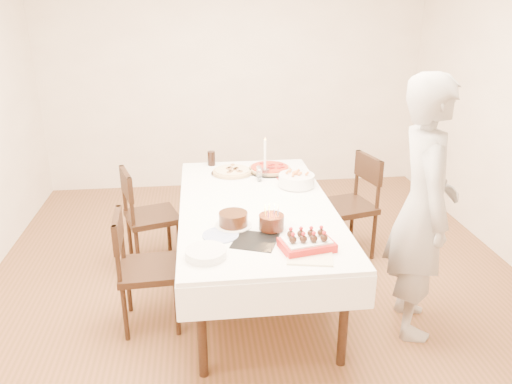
{
  "coord_description": "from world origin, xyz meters",
  "views": [
    {
      "loc": [
        -0.44,
        -3.46,
        2.21
      ],
      "look_at": [
        -0.03,
        -0.0,
        0.85
      ],
      "focal_mm": 35.0,
      "sensor_mm": 36.0,
      "label": 1
    }
  ],
  "objects": [
    {
      "name": "pizza_pepperoni",
      "position": [
        0.18,
        0.75,
        0.77
      ],
      "size": [
        0.53,
        0.53,
        0.04
      ],
      "primitive_type": "cylinder",
      "rotation": [
        0.0,
        0.0,
        -0.42
      ],
      "color": "red",
      "rests_on": "dining_table"
    },
    {
      "name": "dining_table",
      "position": [
        -0.03,
        -0.0,
        0.38
      ],
      "size": [
        1.72,
        2.38,
        0.75
      ],
      "primitive_type": "cube",
      "rotation": [
        0.0,
        0.0,
        0.3
      ],
      "color": "white",
      "rests_on": "floor"
    },
    {
      "name": "china_plate",
      "position": [
        -0.33,
        -0.51,
        0.75
      ],
      "size": [
        0.27,
        0.27,
        0.01
      ],
      "primitive_type": "cylinder",
      "rotation": [
        0.0,
        0.0,
        0.12
      ],
      "color": "white",
      "rests_on": "dining_table"
    },
    {
      "name": "plate_stack",
      "position": [
        -0.43,
        -0.79,
        0.78
      ],
      "size": [
        0.26,
        0.26,
        0.05
      ],
      "primitive_type": "cylinder",
      "rotation": [
        0.0,
        0.0,
        0.03
      ],
      "color": "white",
      "rests_on": "dining_table"
    },
    {
      "name": "wall_back",
      "position": [
        0.0,
        2.5,
        1.35
      ],
      "size": [
        4.5,
        0.04,
        2.7
      ],
      "primitive_type": "cube",
      "color": "white",
      "rests_on": "floor"
    },
    {
      "name": "wall_front",
      "position": [
        0.0,
        -2.5,
        1.35
      ],
      "size": [
        4.5,
        0.04,
        2.7
      ],
      "primitive_type": "cube",
      "color": "white",
      "rests_on": "floor"
    },
    {
      "name": "cola_glass",
      "position": [
        -0.33,
        0.98,
        0.82
      ],
      "size": [
        0.09,
        0.09,
        0.13
      ],
      "primitive_type": "cylinder",
      "rotation": [
        0.0,
        0.0,
        0.35
      ],
      "color": "black",
      "rests_on": "dining_table"
    },
    {
      "name": "person",
      "position": [
        1.02,
        -0.58,
        0.9
      ],
      "size": [
        0.55,
        0.73,
        1.8
      ],
      "primitive_type": "imported",
      "rotation": [
        0.0,
        0.0,
        1.38
      ],
      "color": "#ADA8A3",
      "rests_on": "floor"
    },
    {
      "name": "chair_left_savory",
      "position": [
        -0.87,
        0.54,
        0.45
      ],
      "size": [
        0.57,
        0.57,
        0.9
      ],
      "primitive_type": null,
      "rotation": [
        0.0,
        0.0,
        3.44
      ],
      "color": "black",
      "rests_on": "floor"
    },
    {
      "name": "box_lid",
      "position": [
        0.19,
        -0.88,
        0.75
      ],
      "size": [
        0.3,
        0.23,
        0.02
      ],
      "primitive_type": "cube",
      "rotation": [
        0.0,
        0.0,
        -0.2
      ],
      "color": "beige",
      "rests_on": "dining_table"
    },
    {
      "name": "cake_board",
      "position": [
        -0.11,
        -0.62,
        0.75
      ],
      "size": [
        0.35,
        0.35,
        0.01
      ],
      "primitive_type": "cube",
      "rotation": [
        0.0,
        0.0,
        -0.36
      ],
      "color": "black",
      "rests_on": "dining_table"
    },
    {
      "name": "chair_right_savory",
      "position": [
        0.85,
        0.52,
        0.46
      ],
      "size": [
        0.58,
        0.58,
        0.93
      ],
      "primitive_type": null,
      "rotation": [
        0.0,
        0.0,
        0.25
      ],
      "color": "black",
      "rests_on": "floor"
    },
    {
      "name": "birthday_cake",
      "position": [
        0.02,
        -0.47,
        0.84
      ],
      "size": [
        0.19,
        0.19,
        0.16
      ],
      "primitive_type": "cylinder",
      "rotation": [
        0.0,
        0.0,
        -0.14
      ],
      "color": "#3A1D0F",
      "rests_on": "dining_table"
    },
    {
      "name": "strawberry_box",
      "position": [
        0.2,
        -0.76,
        0.79
      ],
      "size": [
        0.36,
        0.27,
        0.08
      ],
      "primitive_type": null,
      "rotation": [
        0.0,
        0.0,
        0.2
      ],
      "color": "#A71613",
      "rests_on": "dining_table"
    },
    {
      "name": "chair_left_dessert",
      "position": [
        -0.82,
        -0.35,
        0.44
      ],
      "size": [
        0.47,
        0.47,
        0.87
      ],
      "primitive_type": null,
      "rotation": [
        0.0,
        0.0,
        3.2
      ],
      "color": "black",
      "rests_on": "floor"
    },
    {
      "name": "pizza_white",
      "position": [
        -0.16,
        0.71,
        0.77
      ],
      "size": [
        0.39,
        0.39,
        0.04
      ],
      "primitive_type": "cylinder",
      "rotation": [
        0.0,
        0.0,
        -0.03
      ],
      "color": "beige",
      "rests_on": "dining_table"
    },
    {
      "name": "red_placemat",
      "position": [
        0.35,
        0.53,
        0.75
      ],
      "size": [
        0.32,
        0.32,
        0.01
      ],
      "primitive_type": "cube",
      "rotation": [
        0.0,
        0.0,
        0.17
      ],
      "color": "#B21E1E",
      "rests_on": "dining_table"
    },
    {
      "name": "taper_candle",
      "position": [
        0.12,
        0.61,
        0.93
      ],
      "size": [
        0.09,
        0.09,
        0.36
      ],
      "primitive_type": "cylinder",
      "rotation": [
        0.0,
        0.0,
        0.24
      ],
      "color": "white",
      "rests_on": "dining_table"
    },
    {
      "name": "floor",
      "position": [
        0.0,
        0.0,
        0.0
      ],
      "size": [
        5.0,
        5.0,
        0.0
      ],
      "primitive_type": "plane",
      "color": "brown",
      "rests_on": "ground"
    },
    {
      "name": "pasta_bowl",
      "position": [
        0.34,
        0.34,
        0.81
      ],
      "size": [
        0.34,
        0.34,
        0.09
      ],
      "primitive_type": "cylinder",
      "rotation": [
        0.0,
        0.0,
        0.18
      ],
      "color": "white",
      "rests_on": "dining_table"
    },
    {
      "name": "layer_cake",
      "position": [
        -0.23,
        -0.38,
        0.8
      ],
      "size": [
        0.32,
        0.32,
        0.1
      ],
      "primitive_type": "cylinder",
      "rotation": [
        0.0,
        0.0,
        -0.34
      ],
      "color": "#321A0C",
      "rests_on": "dining_table"
    },
    {
      "name": "shaker_pair",
      "position": [
        0.06,
        0.5,
        0.81
      ],
      "size": [
        0.13,
        0.13,
        0.12
      ],
      "primitive_type": null,
      "rotation": [
        0.0,
        0.0,
        0.38
      ],
      "color": "white",
      "rests_on": "dining_table"
    }
  ]
}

